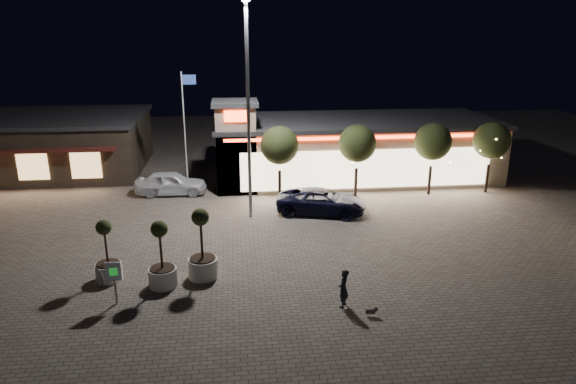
{
  "coord_description": "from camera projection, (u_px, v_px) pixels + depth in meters",
  "views": [
    {
      "loc": [
        1.12,
        -20.43,
        10.61
      ],
      "look_at": [
        3.99,
        6.0,
        2.09
      ],
      "focal_mm": 32.0,
      "sensor_mm": 36.0,
      "label": 1
    }
  ],
  "objects": [
    {
      "name": "pedestrian",
      "position": [
        343.0,
        289.0,
        20.24
      ],
      "size": [
        0.61,
        0.69,
        1.59
      ],
      "primitive_type": "imported",
      "rotation": [
        0.0,
        0.0,
        -2.06
      ],
      "color": "black",
      "rests_on": "ground"
    },
    {
      "name": "string_tree_a",
      "position": [
        279.0,
        146.0,
        32.21
      ],
      "size": [
        2.42,
        2.42,
        4.79
      ],
      "color": "#332319",
      "rests_on": "ground"
    },
    {
      "name": "dog",
      "position": [
        372.0,
        310.0,
        19.72
      ],
      "size": [
        0.49,
        0.2,
        0.26
      ],
      "color": "#59514C",
      "rests_on": "ground"
    },
    {
      "name": "string_tree_c",
      "position": [
        433.0,
        142.0,
        33.24
      ],
      "size": [
        2.42,
        2.42,
        4.79
      ],
      "color": "#332319",
      "rests_on": "ground"
    },
    {
      "name": "ground",
      "position": [
        212.0,
        282.0,
        22.47
      ],
      "size": [
        90.0,
        90.0,
        0.0
      ],
      "primitive_type": "plane",
      "color": "#6C6258",
      "rests_on": "ground"
    },
    {
      "name": "restaurant_building",
      "position": [
        35.0,
        144.0,
        39.28
      ],
      "size": [
        16.4,
        11.0,
        4.3
      ],
      "color": "#382D23",
      "rests_on": "ground"
    },
    {
      "name": "flagpole",
      "position": [
        186.0,
        123.0,
        33.13
      ],
      "size": [
        0.95,
        0.1,
        8.0
      ],
      "color": "white",
      "rests_on": "ground"
    },
    {
      "name": "string_tree_b",
      "position": [
        357.0,
        144.0,
        32.72
      ],
      "size": [
        2.42,
        2.42,
        4.79
      ],
      "color": "#332319",
      "rests_on": "ground"
    },
    {
      "name": "planter_left",
      "position": [
        108.0,
        262.0,
        22.39
      ],
      "size": [
        1.15,
        1.15,
        2.82
      ],
      "color": "silver",
      "rests_on": "ground"
    },
    {
      "name": "valet_sign",
      "position": [
        114.0,
        275.0,
        20.31
      ],
      "size": [
        0.6,
        0.09,
        1.83
      ],
      "color": "gray",
      "rests_on": "ground"
    },
    {
      "name": "planter_right",
      "position": [
        202.0,
        256.0,
        22.62
      ],
      "size": [
        1.32,
        1.32,
        3.23
      ],
      "color": "silver",
      "rests_on": "ground"
    },
    {
      "name": "planter_mid",
      "position": [
        162.0,
        266.0,
        21.86
      ],
      "size": [
        1.21,
        1.21,
        2.99
      ],
      "color": "silver",
      "rests_on": "ground"
    },
    {
      "name": "pickup_truck",
      "position": [
        321.0,
        201.0,
        30.6
      ],
      "size": [
        5.76,
        3.72,
        1.48
      ],
      "primitive_type": "imported",
      "rotation": [
        0.0,
        0.0,
        1.31
      ],
      "color": "black",
      "rests_on": "ground"
    },
    {
      "name": "floodlight_pole",
      "position": [
        248.0,
        97.0,
        28.11
      ],
      "size": [
        0.6,
        0.4,
        12.38
      ],
      "color": "gray",
      "rests_on": "ground"
    },
    {
      "name": "string_tree_d",
      "position": [
        492.0,
        140.0,
        33.65
      ],
      "size": [
        2.42,
        2.42,
        4.79
      ],
      "color": "#332319",
      "rests_on": "ground"
    },
    {
      "name": "white_sedan",
      "position": [
        171.0,
        183.0,
        34.05
      ],
      "size": [
        4.67,
        2.01,
        1.57
      ],
      "primitive_type": "imported",
      "rotation": [
        0.0,
        0.0,
        1.54
      ],
      "color": "white",
      "rests_on": "ground"
    },
    {
      "name": "retail_building",
      "position": [
        348.0,
        148.0,
        37.75
      ],
      "size": [
        20.4,
        8.4,
        6.1
      ],
      "color": "tan",
      "rests_on": "ground"
    }
  ]
}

